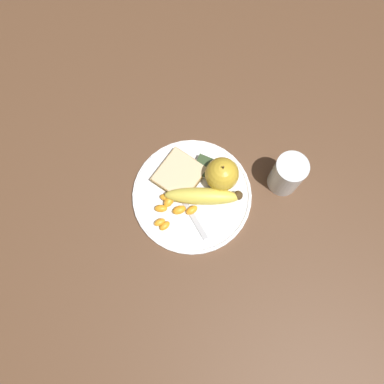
% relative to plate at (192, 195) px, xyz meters
% --- Properties ---
extents(ground_plane, '(3.00, 3.00, 0.00)m').
position_rel_plate_xyz_m(ground_plane, '(0.00, 0.00, -0.01)').
color(ground_plane, brown).
extents(plate, '(0.28, 0.28, 0.01)m').
position_rel_plate_xyz_m(plate, '(0.00, 0.00, 0.00)').
color(plate, white).
rests_on(plate, ground_plane).
extents(juice_glass, '(0.07, 0.07, 0.11)m').
position_rel_plate_xyz_m(juice_glass, '(-0.12, 0.19, 0.04)').
color(juice_glass, silver).
rests_on(juice_glass, ground_plane).
extents(apple, '(0.08, 0.08, 0.09)m').
position_rel_plate_xyz_m(apple, '(-0.06, 0.05, 0.04)').
color(apple, gold).
rests_on(apple, plate).
extents(banana, '(0.10, 0.18, 0.04)m').
position_rel_plate_xyz_m(banana, '(-0.01, 0.03, 0.02)').
color(banana, '#E0CC4C').
rests_on(banana, plate).
extents(bread_slice, '(0.12, 0.11, 0.02)m').
position_rel_plate_xyz_m(bread_slice, '(-0.03, -0.05, 0.02)').
color(bread_slice, '#AB8751').
rests_on(bread_slice, plate).
extents(fork, '(0.12, 0.15, 0.00)m').
position_rel_plate_xyz_m(fork, '(0.02, -0.01, 0.01)').
color(fork, '#B2B2B7').
rests_on(fork, plate).
extents(jam_packet, '(0.05, 0.04, 0.02)m').
position_rel_plate_xyz_m(jam_packet, '(-0.07, -0.00, 0.01)').
color(jam_packet, silver).
rests_on(jam_packet, plate).
extents(orange_segment_0, '(0.03, 0.03, 0.02)m').
position_rel_plate_xyz_m(orange_segment_0, '(0.06, -0.05, 0.01)').
color(orange_segment_0, orange).
rests_on(orange_segment_0, plate).
extents(orange_segment_1, '(0.04, 0.03, 0.02)m').
position_rel_plate_xyz_m(orange_segment_1, '(0.04, -0.04, 0.01)').
color(orange_segment_1, orange).
rests_on(orange_segment_1, plate).
extents(orange_segment_2, '(0.03, 0.03, 0.02)m').
position_rel_plate_xyz_m(orange_segment_2, '(0.04, 0.02, 0.01)').
color(orange_segment_2, orange).
rests_on(orange_segment_2, plate).
extents(orange_segment_3, '(0.03, 0.03, 0.01)m').
position_rel_plate_xyz_m(orange_segment_3, '(0.09, -0.04, 0.01)').
color(orange_segment_3, orange).
rests_on(orange_segment_3, plate).
extents(orange_segment_4, '(0.03, 0.03, 0.02)m').
position_rel_plate_xyz_m(orange_segment_4, '(0.09, -0.03, 0.01)').
color(orange_segment_4, orange).
rests_on(orange_segment_4, plate).
extents(orange_segment_5, '(0.04, 0.04, 0.02)m').
position_rel_plate_xyz_m(orange_segment_5, '(0.05, -0.01, 0.01)').
color(orange_segment_5, orange).
rests_on(orange_segment_5, plate).
extents(orange_segment_6, '(0.02, 0.03, 0.02)m').
position_rel_plate_xyz_m(orange_segment_6, '(0.03, -0.05, 0.01)').
color(orange_segment_6, orange).
rests_on(orange_segment_6, plate).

